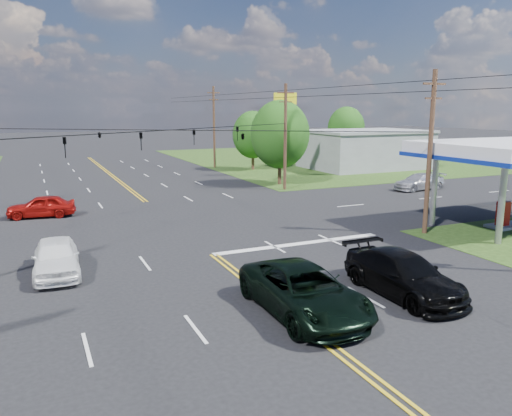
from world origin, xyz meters
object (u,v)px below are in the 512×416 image
pole_se (430,151)px  tree_far_r (346,128)px  tree_right_b (253,135)px  pole_ne (285,136)px  tree_right_a (280,134)px  suv_black (403,274)px  pickup_dkgreen (304,291)px  pole_right_far (214,126)px  retail_ne (365,150)px  pickup_white (56,257)px

pole_se → tree_far_r: bearing=61.7°
pole_se → tree_right_b: bearing=83.9°
pole_ne → tree_right_a: 3.16m
pole_ne → suv_black: (-7.94, -25.33, -4.07)m
suv_black → pickup_dkgreen: bearing=179.9°
pole_right_far → tree_right_a: pole_right_far is taller
retail_ne → tree_right_a: tree_right_a is taller
pole_se → pickup_white: size_ratio=1.98×
pole_se → suv_black: bearing=-137.3°
pole_se → pole_ne: same height
tree_right_b → pole_se: bearing=-96.1°
tree_right_a → suv_black: bearing=-107.5°
pickup_dkgreen → tree_right_b: bearing=68.8°
tree_far_r → pickup_dkgreen: (-33.50, -46.35, -3.67)m
tree_right_a → suv_black: tree_right_a is taller
pole_se → pickup_dkgreen: (-12.50, -7.35, -4.05)m
tree_right_b → tree_far_r: size_ratio=0.93×
retail_ne → pole_ne: size_ratio=1.47×
pole_right_far → tree_far_r: pole_right_far is taller
tree_right_b → tree_far_r: tree_far_r is taller
pickup_white → suv_black: bearing=-30.9°
tree_far_r → tree_right_a: bearing=-138.0°
pole_se → pickup_dkgreen: pole_se is taller
pickup_dkgreen → retail_ne: bearing=51.3°
tree_far_r → pole_ne: bearing=-135.0°
tree_right_a → retail_ne: bearing=26.6°
tree_far_r → pickup_white: bearing=-137.5°
tree_right_b → retail_ne: bearing=-16.5°
suv_black → pickup_white: suv_black is taller
pole_ne → tree_right_b: 15.42m
retail_ne → pole_ne: pole_ne is taller
pickup_dkgreen → tree_right_a: bearing=64.9°
pole_right_far → tree_right_b: bearing=-48.8°
retail_ne → pole_ne: bearing=-147.1°
pole_se → pole_ne: size_ratio=1.00×
pickup_white → pole_right_far: bearing=63.2°
pickup_dkgreen → pickup_white: (-7.93, 8.35, -0.05)m
tree_far_r → tree_right_b: bearing=-161.1°
pole_right_far → tree_right_b: 5.40m
pole_right_far → pickup_white: 41.62m
tree_right_a → suv_black: (-8.94, -28.33, -4.03)m
tree_far_r → suv_black: 54.75m
pole_right_far → pickup_white: (-20.43, -36.00, -4.35)m
tree_right_a → pole_se: bearing=-92.7°
pole_se → pickup_dkgreen: bearing=-149.5°
pole_se → pole_right_far: bearing=90.0°
tree_right_a → tree_right_b: 12.27m
pole_ne → pole_right_far: bearing=90.0°
suv_black → pole_se: bearing=42.3°
pole_ne → suv_black: bearing=-107.4°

